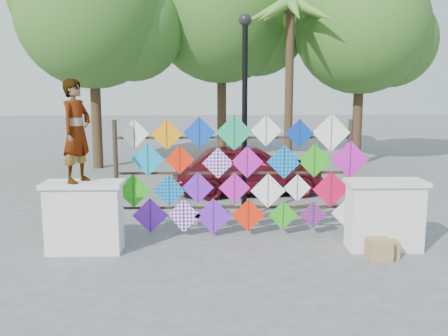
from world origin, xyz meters
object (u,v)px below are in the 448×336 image
at_px(vendor_woman, 76,131).
at_px(sedan, 248,169).
at_px(lamppost, 245,98).
at_px(kite_rack, 239,175).

distance_m(vendor_woman, sedan, 6.01).
relative_size(sedan, lamppost, 0.92).
xyz_separation_m(vendor_woman, lamppost, (3.06, 2.20, 0.51)).
bearing_deg(vendor_woman, sedan, -11.65).
xyz_separation_m(vendor_woman, sedan, (3.35, 4.76, -1.48)).
xyz_separation_m(sedan, lamppost, (-0.29, -2.56, 1.99)).
bearing_deg(sedan, lamppost, 168.12).
distance_m(vendor_woman, lamppost, 3.81).
bearing_deg(sedan, kite_rack, 167.49).
bearing_deg(kite_rack, vendor_woman, -162.10).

